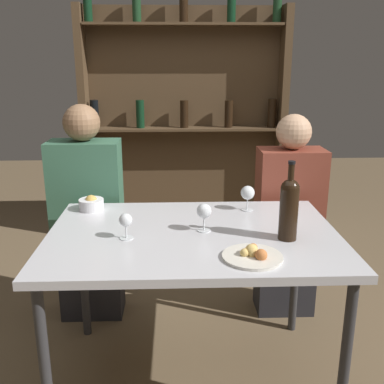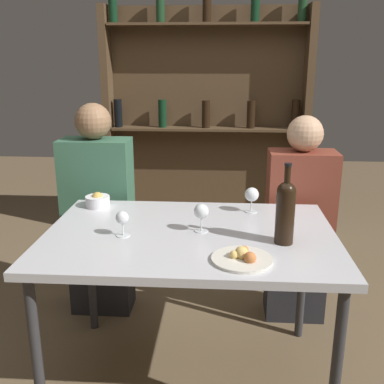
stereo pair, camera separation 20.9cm
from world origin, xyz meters
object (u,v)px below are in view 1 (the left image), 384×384
at_px(food_plate_0, 253,255).
at_px(snack_bowl, 91,204).
at_px(wine_bottle, 289,206).
at_px(wine_glass_2, 204,212).
at_px(wine_glass_0, 248,193).
at_px(wine_glass_1, 126,221).
at_px(seated_person_right, 288,223).
at_px(seated_person_left, 88,221).

distance_m(food_plate_0, snack_bowl, 0.96).
height_order(wine_bottle, wine_glass_2, wine_bottle).
xyz_separation_m(wine_glass_0, snack_bowl, (-0.80, 0.03, -0.06)).
height_order(wine_bottle, wine_glass_0, wine_bottle).
bearing_deg(snack_bowl, food_plate_0, -39.89).
bearing_deg(food_plate_0, snack_bowl, 140.11).
relative_size(wine_bottle, wine_glass_1, 3.01).
bearing_deg(seated_person_right, wine_glass_0, -134.20).
distance_m(wine_bottle, seated_person_left, 1.25).
bearing_deg(seated_person_left, wine_glass_1, -66.01).
distance_m(wine_glass_0, wine_glass_2, 0.37).
xyz_separation_m(wine_glass_0, seated_person_left, (-0.88, 0.31, -0.25)).
bearing_deg(seated_person_right, snack_bowl, -166.04).
xyz_separation_m(wine_bottle, seated_person_left, (-0.99, 0.70, -0.31)).
bearing_deg(wine_glass_2, food_plate_0, -59.75).
distance_m(wine_bottle, snack_bowl, 1.01).
relative_size(wine_bottle, food_plate_0, 1.44).
relative_size(snack_bowl, seated_person_left, 0.10).
bearing_deg(wine_glass_1, snack_bowl, 119.12).
bearing_deg(seated_person_left, snack_bowl, -74.15).
height_order(wine_glass_1, seated_person_left, seated_person_left).
distance_m(wine_glass_0, food_plate_0, 0.59).
bearing_deg(seated_person_left, seated_person_right, 0.00).
distance_m(wine_bottle, wine_glass_1, 0.70).
relative_size(wine_bottle, wine_glass_0, 2.67).
xyz_separation_m(snack_bowl, seated_person_left, (-0.08, 0.27, -0.19)).
relative_size(wine_glass_0, wine_glass_1, 1.12).
bearing_deg(wine_bottle, wine_glass_2, 163.17).
bearing_deg(seated_person_left, wine_glass_2, -42.79).
bearing_deg(wine_bottle, seated_person_left, 144.87).
bearing_deg(wine_glass_1, wine_glass_0, 31.71).
bearing_deg(food_plate_0, wine_glass_0, 83.31).
height_order(wine_glass_0, seated_person_right, seated_person_right).
bearing_deg(snack_bowl, wine_glass_2, -29.51).
bearing_deg(wine_bottle, food_plate_0, -133.80).
relative_size(food_plate_0, seated_person_left, 0.19).
bearing_deg(wine_glass_2, wine_glass_0, 49.71).
height_order(wine_bottle, seated_person_left, seated_person_left).
xyz_separation_m(wine_bottle, seated_person_right, (0.19, 0.70, -0.34)).
bearing_deg(food_plate_0, seated_person_right, 67.50).
distance_m(snack_bowl, seated_person_left, 0.34).
distance_m(seated_person_left, seated_person_right, 1.18).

